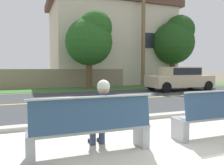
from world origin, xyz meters
TOP-DOWN VIEW (x-y plane):
  - ground_plane at (0.00, 8.00)m, footprint 140.00×140.00m
  - sidewalk_pavement at (0.00, 0.40)m, footprint 44.00×3.60m
  - curb_edge at (0.00, 2.35)m, footprint 44.00×0.30m
  - street_asphalt at (0.00, 6.50)m, footprint 52.00×8.00m
  - road_centre_line at (0.00, 6.50)m, footprint 48.00×0.14m
  - far_verge_grass at (0.00, 12.31)m, footprint 48.00×2.80m
  - bench_left at (-1.40, 0.32)m, footprint 2.07×0.48m
  - bench_right at (1.40, 0.32)m, footprint 2.07×0.48m
  - seated_person_blue at (-1.16, 0.50)m, footprint 0.52×0.68m
  - car_beige_near at (7.00, 8.90)m, footprint 4.30×1.86m
  - shade_tree_far_left at (1.87, 12.08)m, footprint 3.31×3.31m
  - shade_tree_left at (9.92, 13.43)m, footprint 3.69×3.69m
  - garden_wall at (-1.38, 14.02)m, footprint 13.00×0.36m
  - house_across_street at (5.35, 17.22)m, footprint 11.74×6.91m

SIDE VIEW (x-z plane):
  - ground_plane at x=0.00m, z-range 0.00..0.00m
  - street_asphalt at x=0.00m, z-range 0.00..0.01m
  - sidewalk_pavement at x=0.00m, z-range 0.00..0.01m
  - far_verge_grass at x=0.00m, z-range 0.00..0.02m
  - road_centre_line at x=0.00m, z-range 0.01..0.01m
  - curb_edge at x=0.00m, z-range 0.00..0.11m
  - bench_left at x=-1.40m, z-range -0.04..0.97m
  - bench_right at x=1.40m, z-range -0.04..0.97m
  - seated_person_blue at x=-1.16m, z-range 0.05..1.30m
  - garden_wall at x=-1.38m, z-range 0.00..1.40m
  - car_beige_near at x=7.00m, z-range 0.08..1.62m
  - shade_tree_far_left at x=1.87m, z-range 0.81..6.27m
  - house_across_street at x=5.35m, z-range 0.05..7.68m
  - shade_tree_left at x=9.92m, z-range 0.91..7.00m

